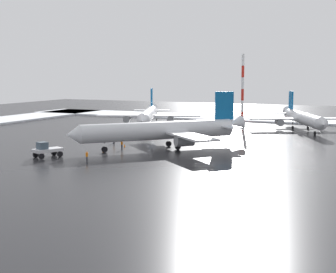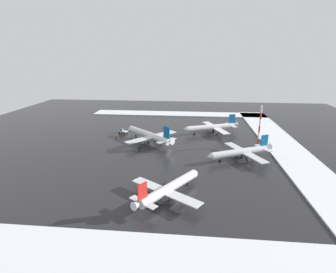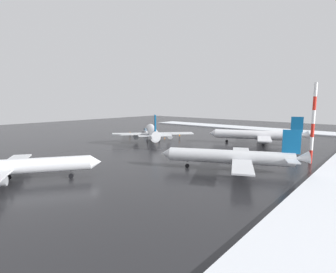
# 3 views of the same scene
# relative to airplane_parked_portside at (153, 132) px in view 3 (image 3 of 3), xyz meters

# --- Properties ---
(ground_plane) EXTENTS (240.00, 240.00, 0.00)m
(ground_plane) POSITION_rel_airplane_parked_portside_xyz_m (-5.39, -10.16, -3.25)
(ground_plane) COLOR #232326
(snow_bank_right) EXTENTS (14.00, 116.00, 0.50)m
(snow_bank_right) POSITION_rel_airplane_parked_portside_xyz_m (61.61, -10.16, -3.00)
(snow_bank_right) COLOR white
(snow_bank_right) RESTS_ON ground_plane
(airplane_parked_portside) EXTENTS (25.33, 26.63, 9.84)m
(airplane_parked_portside) POSITION_rel_airplane_parked_portside_xyz_m (0.00, 0.00, 0.00)
(airplane_parked_portside) COLOR silver
(airplane_parked_portside) RESTS_ON ground_plane
(airplane_foreground_jet) EXTENTS (23.06, 27.10, 8.62)m
(airplane_foreground_jet) POSITION_rel_airplane_parked_portside_xyz_m (-17.22, -38.88, -0.40)
(airplane_foreground_jet) COLOR silver
(airplane_foreground_jet) RESTS_ON ground_plane
(airplane_distant_tail) EXTENTS (24.88, 29.39, 9.13)m
(airplane_distant_tail) POSITION_rel_airplane_parked_portside_xyz_m (17.95, -29.93, -0.23)
(airplane_distant_tail) COLOR white
(airplane_distant_tail) RESTS_ON ground_plane
(airplane_far_rear) EXTENTS (24.54, 21.11, 8.36)m
(airplane_far_rear) POSITION_rel_airplane_parked_portside_xyz_m (-48.50, -13.80, -0.49)
(airplane_far_rear) COLOR silver
(airplane_far_rear) RESTS_ON ground_plane
(pushback_tug) EXTENTS (3.91, 5.10, 2.50)m
(pushback_tug) POSITION_rel_airplane_parked_portside_xyz_m (12.77, 15.95, -1.97)
(pushback_tug) COLOR silver
(pushback_tug) RESTS_ON ground_plane
(ground_crew_by_nose_gear) EXTENTS (0.36, 0.36, 1.71)m
(ground_crew_by_nose_gear) POSITION_rel_airplane_parked_portside_xyz_m (4.51, 17.00, -2.28)
(ground_crew_by_nose_gear) COLOR black
(ground_crew_by_nose_gear) RESTS_ON ground_plane
(ground_crew_beside_wing) EXTENTS (0.36, 0.36, 1.71)m
(ground_crew_beside_wing) POSITION_rel_airplane_parked_portside_xyz_m (11.53, -2.73, -2.28)
(ground_crew_beside_wing) COLOR black
(ground_crew_beside_wing) RESTS_ON ground_plane
(ground_crew_mid_apron) EXTENTS (0.36, 0.36, 1.71)m
(ground_crew_mid_apron) POSITION_rel_airplane_parked_portside_xyz_m (6.10, 3.73, -2.28)
(ground_crew_mid_apron) COLOR black
(ground_crew_mid_apron) RESTS_ON ground_plane
(antenna_mast) EXTENTS (0.70, 0.70, 17.97)m
(antenna_mast) POSITION_rel_airplane_parked_portside_xyz_m (0.20, -49.27, 5.74)
(antenna_mast) COLOR red
(antenna_mast) RESTS_ON ground_plane
(traffic_cone_near_nose) EXTENTS (0.36, 0.36, 0.55)m
(traffic_cone_near_nose) POSITION_rel_airplane_parked_portside_xyz_m (7.20, 0.84, -2.98)
(traffic_cone_near_nose) COLOR orange
(traffic_cone_near_nose) RESTS_ON ground_plane
(traffic_cone_mid_line) EXTENTS (0.36, 0.36, 0.55)m
(traffic_cone_mid_line) POSITION_rel_airplane_parked_portside_xyz_m (7.43, 7.63, -2.98)
(traffic_cone_mid_line) COLOR orange
(traffic_cone_mid_line) RESTS_ON ground_plane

